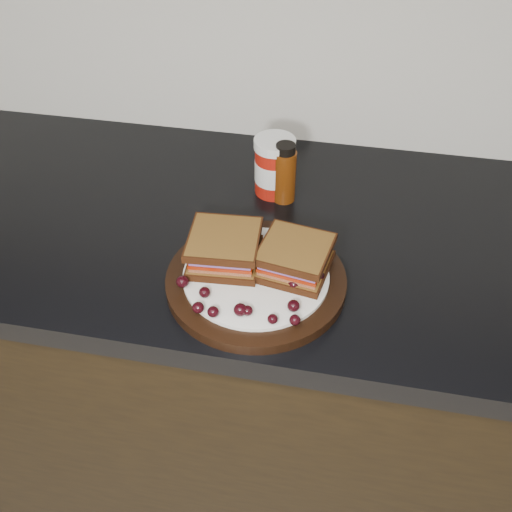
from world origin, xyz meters
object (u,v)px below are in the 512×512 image
(oil_bottle, at_px, (285,173))
(sandwich_left, at_px, (224,248))
(plate, at_px, (256,280))
(condiment_jar, at_px, (274,166))

(oil_bottle, bearing_deg, sandwich_left, -106.06)
(plate, bearing_deg, sandwich_left, 159.17)
(sandwich_left, distance_m, oil_bottle, 0.22)
(sandwich_left, bearing_deg, plate, -25.04)
(sandwich_left, bearing_deg, condiment_jar, 76.38)
(plate, height_order, oil_bottle, oil_bottle)
(plate, bearing_deg, oil_bottle, 88.20)
(oil_bottle, bearing_deg, condiment_jar, 137.95)
(sandwich_left, height_order, oil_bottle, oil_bottle)
(plate, height_order, condiment_jar, condiment_jar)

